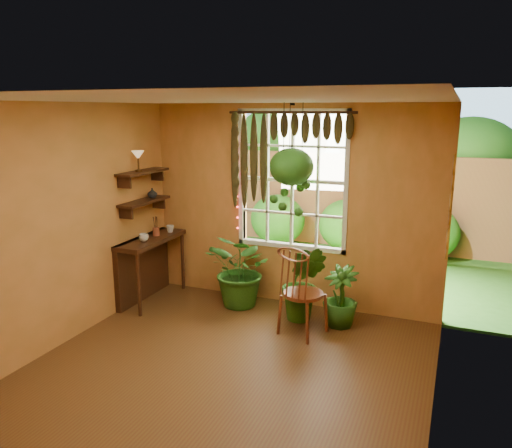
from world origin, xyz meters
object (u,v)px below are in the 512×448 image
at_px(windsor_chair, 301,305).
at_px(potted_plant_left, 243,270).
at_px(counter_ledge, 145,261).
at_px(hanging_basket, 291,171).
at_px(potted_plant_mid, 304,283).

distance_m(windsor_chair, potted_plant_left, 1.13).
height_order(counter_ledge, windsor_chair, windsor_chair).
xyz_separation_m(windsor_chair, potted_plant_left, (-0.99, 0.52, 0.15)).
distance_m(counter_ledge, windsor_chair, 2.38).
height_order(counter_ledge, hanging_basket, hanging_basket).
xyz_separation_m(potted_plant_left, hanging_basket, (0.62, 0.13, 1.35)).
distance_m(potted_plant_mid, hanging_basket, 1.42).
xyz_separation_m(windsor_chair, hanging_basket, (-0.37, 0.65, 1.50)).
bearing_deg(potted_plant_mid, hanging_basket, 135.66).
bearing_deg(potted_plant_left, counter_ledge, -169.49).
bearing_deg(hanging_basket, potted_plant_left, -168.02).
xyz_separation_m(counter_ledge, windsor_chair, (2.36, -0.27, -0.19)).
bearing_deg(counter_ledge, potted_plant_mid, 3.07).
height_order(potted_plant_left, potted_plant_mid, potted_plant_left).
relative_size(windsor_chair, potted_plant_left, 1.23).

